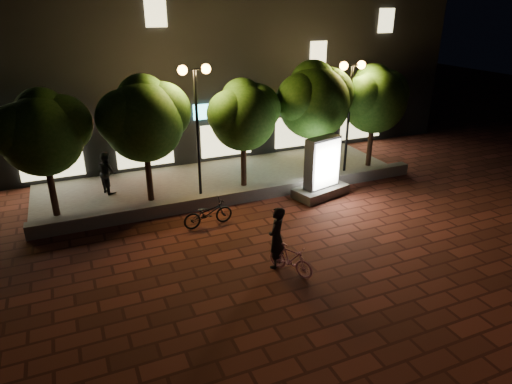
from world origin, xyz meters
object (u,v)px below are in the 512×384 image
scooter_pink (291,259)px  scooter_parked (208,213)px  tree_far_left (43,130)px  tree_right (315,98)px  street_lamp_right (351,89)px  tree_mid (244,113)px  pedestrian (107,172)px  rider (277,238)px  tree_far_right (375,97)px  tree_left (144,116)px  ad_kiosk (322,173)px  street_lamp_left (196,98)px

scooter_pink → scooter_parked: scooter_parked is taller
tree_far_left → tree_right: size_ratio=0.91×
tree_far_left → street_lamp_right: size_ratio=0.93×
tree_mid → pedestrian: (-5.49, 1.42, -2.26)m
rider → pedestrian: 8.72m
tree_far_right → scooter_pink: 10.78m
tree_right → street_lamp_right: bearing=-9.1°
tree_right → scooter_parked: tree_right is taller
tree_right → street_lamp_right: tree_right is taller
street_lamp_right → scooter_pink: size_ratio=3.32×
pedestrian → scooter_parked: bearing=-168.3°
tree_mid → rider: 6.90m
tree_right → rider: tree_right is taller
tree_left → ad_kiosk: (6.50, -2.20, -2.44)m
tree_left → scooter_pink: size_ratio=3.26×
tree_right → scooter_parked: size_ratio=2.78×
tree_mid → ad_kiosk: (2.50, -2.20, -2.22)m
tree_right → tree_far_right: tree_right is taller
tree_mid → scooter_parked: bearing=-131.0°
tree_left → pedestrian: size_ratio=2.80×
tree_far_left → ad_kiosk: tree_far_left is taller
tree_right → tree_far_right: (3.20, -0.00, -0.20)m
ad_kiosk → scooter_pink: (-3.80, -4.65, -0.55)m
tree_far_left → tree_far_right: 14.00m
street_lamp_right → ad_kiosk: street_lamp_right is taller
tree_left → street_lamp_left: 2.05m
tree_left → rider: 7.24m
pedestrian → rider: bearing=-174.7°
tree_mid → street_lamp_left: bearing=-172.7°
street_lamp_right → ad_kiosk: (-2.45, -1.94, -2.89)m
tree_left → ad_kiosk: bearing=-18.7°
scooter_pink → scooter_parked: 4.09m
tree_left → scooter_parked: tree_left is taller
ad_kiosk → rider: 5.77m
tree_left → tree_right: (7.30, 0.00, 0.12)m
street_lamp_left → scooter_pink: size_ratio=3.45×
scooter_pink → tree_far_right: bearing=12.7°
scooter_parked → pedestrian: (-2.91, 4.39, 0.47)m
street_lamp_left → street_lamp_right: bearing=0.0°
tree_left → tree_far_right: bearing=-0.0°
street_lamp_right → pedestrian: size_ratio=2.86×
tree_mid → rider: size_ratio=2.33×
scooter_pink → rider: (-0.22, 0.51, 0.51)m
tree_mid → scooter_pink: tree_mid is taller
rider → street_lamp_right: bearing=179.0°
street_lamp_left → rider: bearing=-85.0°
street_lamp_right → rider: 9.35m
tree_far_right → pedestrian: size_ratio=2.73×
rider → pedestrian: bearing=-107.1°
tree_left → street_lamp_right: 8.96m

